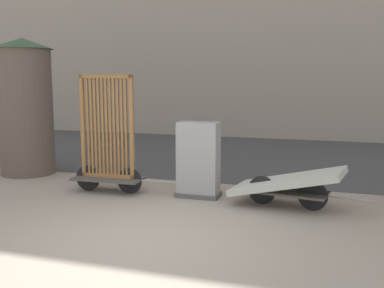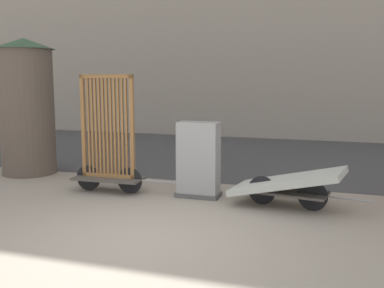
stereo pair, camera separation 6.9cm
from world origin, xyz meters
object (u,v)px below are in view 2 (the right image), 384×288
at_px(utility_cabinet, 198,162).
at_px(advertising_column, 27,106).
at_px(bike_cart_with_bedframe, 108,149).
at_px(bike_cart_with_mattress, 287,184).

xyz_separation_m(utility_cabinet, advertising_column, (-4.30, 0.77, 0.90)).
distance_m(bike_cart_with_bedframe, utility_cabinet, 1.75).
xyz_separation_m(bike_cart_with_bedframe, utility_cabinet, (1.73, 0.20, -0.18)).
height_order(bike_cart_with_mattress, utility_cabinet, utility_cabinet).
bearing_deg(bike_cart_with_mattress, advertising_column, 179.84).
relative_size(bike_cart_with_mattress, utility_cabinet, 1.69).
distance_m(bike_cart_with_bedframe, bike_cart_with_mattress, 3.38).
xyz_separation_m(bike_cart_with_mattress, utility_cabinet, (-1.62, 0.20, 0.24)).
bearing_deg(bike_cart_with_bedframe, utility_cabinet, 4.54).
bearing_deg(advertising_column, bike_cart_with_bedframe, -20.59).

